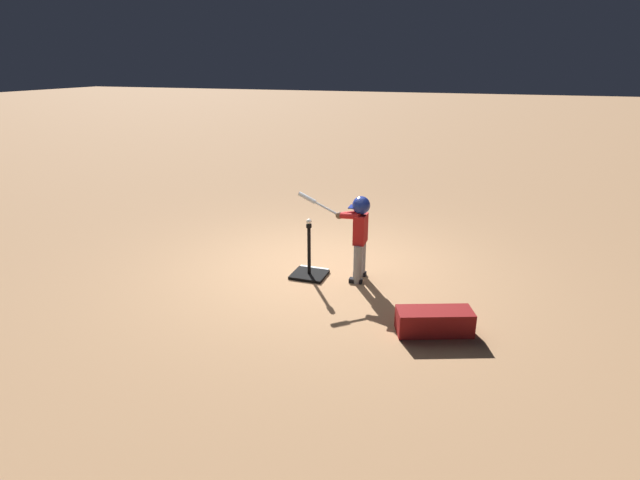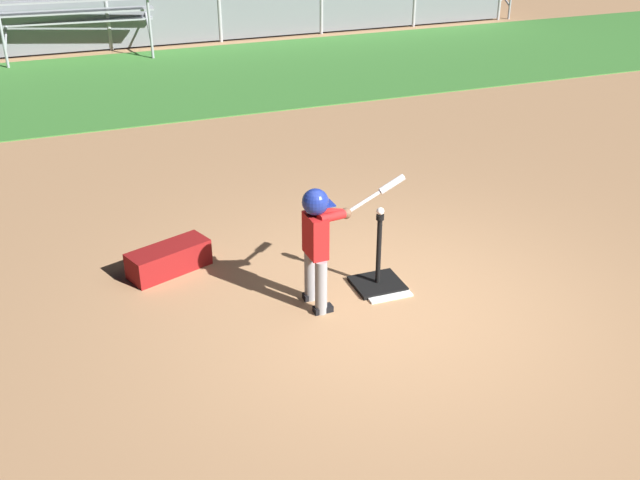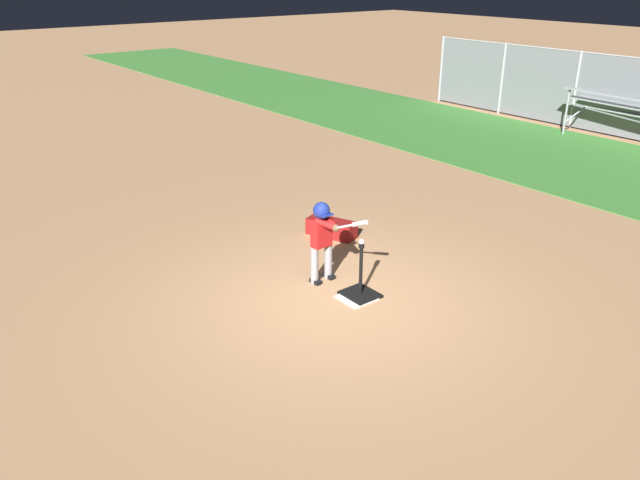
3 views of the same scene
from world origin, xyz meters
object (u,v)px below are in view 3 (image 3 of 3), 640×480
(batter_child, at_px, (323,232))
(baseball, at_px, (362,242))
(batting_tee, at_px, (360,289))
(bleachers_left_center, at_px, (505,88))
(equipment_bag, at_px, (332,228))

(batter_child, height_order, baseball, batter_child)
(batting_tee, relative_size, bleachers_left_center, 0.19)
(bleachers_left_center, bearing_deg, equipment_bag, -65.88)
(equipment_bag, bearing_deg, bleachers_left_center, 93.29)
(bleachers_left_center, height_order, equipment_bag, bleachers_left_center)
(batter_child, relative_size, baseball, 16.27)
(baseball, bearing_deg, bleachers_left_center, 119.22)
(batting_tee, distance_m, equipment_bag, 2.13)
(batter_child, distance_m, equipment_bag, 1.78)
(baseball, bearing_deg, batting_tee, 0.00)
(batter_child, xyz_separation_m, bleachers_left_center, (-6.46, 12.87, -0.30))
(batting_tee, height_order, batter_child, batter_child)
(batting_tee, bearing_deg, equipment_bag, 151.60)
(batter_child, relative_size, bleachers_left_center, 0.29)
(bleachers_left_center, distance_m, equipment_bag, 12.86)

